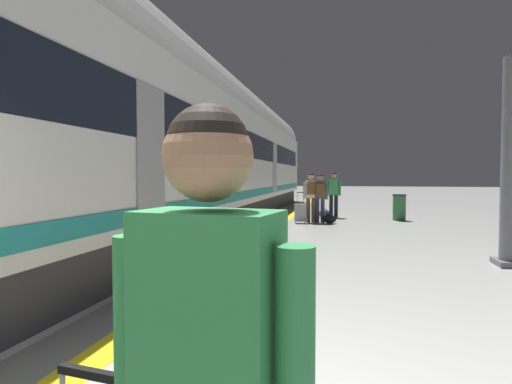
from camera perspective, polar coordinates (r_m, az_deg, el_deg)
name	(u,v)px	position (r m, az deg, el deg)	size (l,w,h in m)	color
safety_line_strip	(268,231)	(11.71, 1.69, -5.40)	(0.36, 80.00, 0.01)	yellow
tactile_edge_band	(255,231)	(11.79, -0.15, -5.35)	(0.72, 80.00, 0.01)	slate
high_speed_train	(185,141)	(11.65, -9.71, 6.85)	(2.94, 32.65, 4.97)	#38383D
passenger_near	(311,193)	(13.97, 7.52, -0.13)	(0.51, 0.37, 1.66)	brown
suitcase_near	(300,213)	(13.78, 6.07, -2.82)	(0.41, 0.28, 1.02)	#9E9EA3
passenger_mid	(334,191)	(15.78, 10.57, 0.14)	(0.53, 0.22, 1.70)	black
duffel_bag_mid	(325,214)	(15.65, 9.35, -2.94)	(0.44, 0.26, 0.36)	navy
passenger_far	(320,194)	(13.96, 8.75, -0.23)	(0.51, 0.32, 1.62)	#383842
duffel_bag_far	(330,219)	(13.86, 10.01, -3.62)	(0.44, 0.26, 0.36)	black
waste_bin	(399,207)	(15.39, 18.99, -1.98)	(0.46, 0.46, 0.91)	#2D6638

